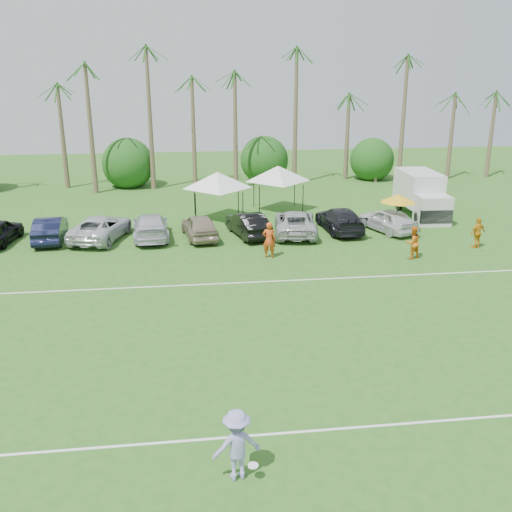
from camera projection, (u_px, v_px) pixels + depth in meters
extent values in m
plane|color=#2D5F1C|center=(248.00, 486.00, 14.07)|extent=(120.00, 120.00, 0.00)
cube|color=white|center=(240.00, 437.00, 15.95)|extent=(80.00, 0.10, 0.01)
cube|color=white|center=(215.00, 284.00, 27.26)|extent=(80.00, 0.10, 0.01)
cone|color=brown|center=(51.00, 130.00, 46.85)|extent=(0.44, 0.44, 10.00)
cone|color=brown|center=(100.00, 123.00, 47.18)|extent=(0.44, 0.44, 11.00)
cone|color=brown|center=(150.00, 141.00, 48.13)|extent=(0.44, 0.44, 8.00)
cone|color=brown|center=(197.00, 134.00, 48.46)|extent=(0.44, 0.44, 9.00)
cone|color=brown|center=(244.00, 127.00, 48.78)|extent=(0.44, 0.44, 10.00)
cone|color=brown|center=(290.00, 121.00, 49.11)|extent=(0.44, 0.44, 11.00)
cone|color=brown|center=(345.00, 138.00, 50.18)|extent=(0.44, 0.44, 8.00)
cone|color=brown|center=(400.00, 131.00, 50.63)|extent=(0.44, 0.44, 9.00)
cone|color=brown|center=(454.00, 125.00, 51.07)|extent=(0.44, 0.44, 10.00)
cone|color=brown|center=(497.00, 119.00, 51.40)|extent=(0.44, 0.44, 11.00)
cylinder|color=brown|center=(129.00, 178.00, 49.87)|extent=(0.30, 0.30, 1.40)
sphere|color=#154713|center=(129.00, 165.00, 49.52)|extent=(4.00, 4.00, 4.00)
cylinder|color=brown|center=(265.00, 175.00, 51.31)|extent=(0.30, 0.30, 1.40)
sphere|color=#154713|center=(265.00, 163.00, 50.97)|extent=(4.00, 4.00, 4.00)
cylinder|color=brown|center=(372.00, 172.00, 52.52)|extent=(0.30, 0.30, 1.40)
sphere|color=#154713|center=(373.00, 160.00, 52.17)|extent=(4.00, 4.00, 4.00)
imported|color=#CD4816|center=(269.00, 240.00, 30.81)|extent=(0.82, 0.65, 1.99)
imported|color=orange|center=(413.00, 243.00, 30.66)|extent=(1.03, 0.90, 1.79)
imported|color=orange|center=(478.00, 233.00, 32.50)|extent=(1.14, 0.78, 1.79)
cube|color=silver|center=(418.00, 188.00, 39.91)|extent=(2.45, 4.28, 2.27)
cube|color=silver|center=(433.00, 210.00, 37.44)|extent=(2.16, 1.73, 1.91)
cube|color=black|center=(436.00, 217.00, 36.88)|extent=(2.10, 0.36, 0.91)
cube|color=#E5590C|center=(434.00, 193.00, 40.13)|extent=(0.08, 1.45, 0.82)
cylinder|color=black|center=(418.00, 218.00, 37.71)|extent=(0.31, 0.83, 0.82)
cylinder|color=black|center=(444.00, 217.00, 37.85)|extent=(0.31, 0.83, 0.82)
cylinder|color=black|center=(399.00, 205.00, 41.32)|extent=(0.31, 0.83, 0.82)
cylinder|color=black|center=(423.00, 204.00, 41.47)|extent=(0.31, 0.83, 0.82)
cylinder|color=black|center=(196.00, 210.00, 36.85)|extent=(0.06, 0.06, 2.18)
cylinder|color=black|center=(243.00, 209.00, 37.22)|extent=(0.06, 0.06, 2.18)
cylinder|color=black|center=(195.00, 200.00, 39.74)|extent=(0.06, 0.06, 2.18)
cylinder|color=black|center=(238.00, 199.00, 40.11)|extent=(0.06, 0.06, 2.18)
pyramid|color=white|center=(217.00, 172.00, 37.80)|extent=(4.71, 4.71, 1.09)
cylinder|color=black|center=(259.00, 201.00, 39.29)|extent=(0.06, 0.06, 2.18)
cylinder|color=black|center=(303.00, 200.00, 39.66)|extent=(0.06, 0.06, 2.18)
cylinder|color=black|center=(254.00, 192.00, 42.18)|extent=(0.06, 0.06, 2.18)
cylinder|color=black|center=(295.00, 191.00, 42.55)|extent=(0.06, 0.06, 2.18)
pyramid|color=white|center=(278.00, 166.00, 40.24)|extent=(4.70, 4.70, 1.09)
cylinder|color=black|center=(397.00, 216.00, 35.34)|extent=(0.05, 0.05, 2.22)
cone|color=gold|center=(398.00, 198.00, 35.00)|extent=(2.22, 2.22, 0.50)
imported|color=#9694D3|center=(237.00, 445.00, 14.09)|extent=(1.34, 0.93, 1.91)
cylinder|color=white|center=(253.00, 465.00, 14.13)|extent=(0.27, 0.27, 0.03)
imported|color=black|center=(50.00, 229.00, 33.84)|extent=(1.88, 4.59, 1.48)
imported|color=silver|center=(101.00, 228.00, 34.12)|extent=(3.71, 5.77, 1.48)
imported|color=silver|center=(151.00, 226.00, 34.43)|extent=(2.42, 5.23, 1.48)
imported|color=gray|center=(200.00, 226.00, 34.41)|extent=(2.38, 4.56, 1.48)
imported|color=black|center=(248.00, 224.00, 34.89)|extent=(2.58, 4.74, 1.48)
imported|color=#B6B7B8|center=(295.00, 223.00, 35.23)|extent=(3.21, 5.63, 1.48)
imported|color=black|center=(340.00, 219.00, 35.97)|extent=(2.34, 5.20, 1.48)
imported|color=silver|center=(387.00, 220.00, 35.85)|extent=(3.13, 4.68, 1.48)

